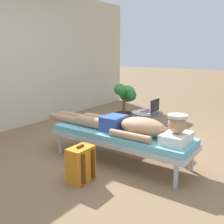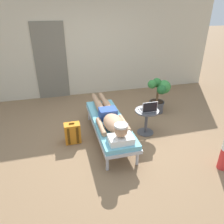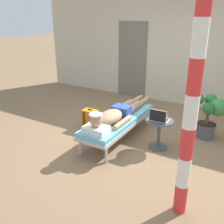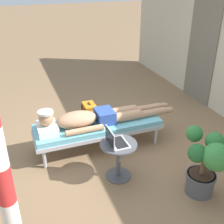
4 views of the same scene
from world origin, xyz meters
TOP-DOWN VIEW (x-y plane):
  - ground_plane at (0.00, 0.00)m, footprint 40.00×40.00m
  - house_wall_back at (-0.12, 2.57)m, footprint 7.60×0.20m
  - house_door_panel at (-1.10, 2.46)m, footprint 0.84×0.03m
  - lounge_chair at (-0.12, -0.05)m, footprint 0.61×1.95m
  - person_reclining at (-0.12, -0.14)m, footprint 0.53×2.17m
  - side_table at (0.67, -0.03)m, footprint 0.48×0.48m
  - laptop at (0.67, -0.08)m, footprint 0.31×0.24m
  - backpack at (-0.83, 0.03)m, footprint 0.30×0.26m
  - potted_plant at (1.35, 0.81)m, footprint 0.61×0.46m

SIDE VIEW (x-z plane):
  - ground_plane at x=0.00m, z-range 0.00..0.00m
  - backpack at x=-0.83m, z-range -0.02..0.41m
  - lounge_chair at x=-0.12m, z-range 0.14..0.56m
  - side_table at x=0.67m, z-range 0.09..0.62m
  - potted_plant at x=1.35m, z-range 0.05..0.90m
  - person_reclining at x=-0.12m, z-range 0.36..0.68m
  - laptop at x=0.67m, z-range 0.47..0.69m
  - house_door_panel at x=-1.10m, z-range 0.00..2.04m
  - house_wall_back at x=-0.12m, z-range 0.00..2.70m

